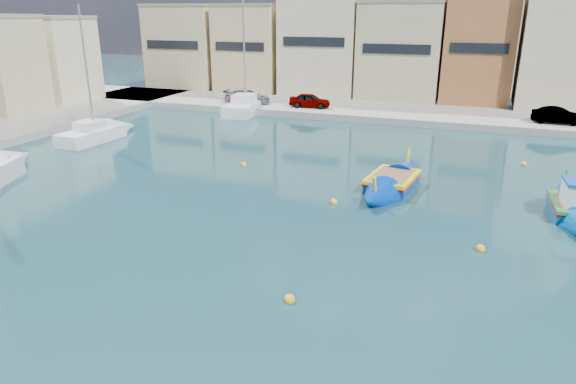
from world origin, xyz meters
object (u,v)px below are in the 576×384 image
at_px(yacht_midnorth, 106,132).
at_px(yacht_north, 250,105).
at_px(luzzu_blue_cabin, 574,209).
at_px(luzzu_green, 392,183).

bearing_deg(yacht_midnorth, yacht_north, 68.95).
xyz_separation_m(luzzu_blue_cabin, yacht_midnorth, (-30.51, 5.17, 0.07)).
distance_m(luzzu_green, yacht_midnorth, 22.40).
bearing_deg(luzzu_blue_cabin, yacht_midnorth, 170.38).
xyz_separation_m(luzzu_green, yacht_midnorth, (-21.99, 4.26, 0.12)).
height_order(luzzu_blue_cabin, yacht_midnorth, yacht_midnorth).
xyz_separation_m(luzzu_blue_cabin, luzzu_green, (-8.52, 0.91, -0.05)).
bearing_deg(yacht_north, yacht_midnorth, -111.05).
relative_size(yacht_north, yacht_midnorth, 1.15).
distance_m(yacht_north, yacht_midnorth, 14.99).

